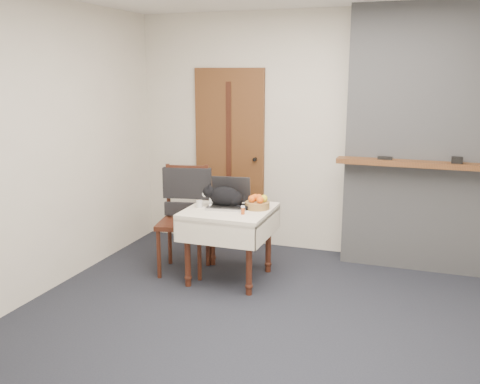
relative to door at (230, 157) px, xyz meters
The scene contains 12 objects.
ground 2.52m from the door, 58.72° to the right, with size 4.50×4.50×0.00m, color black.
room_shell 2.07m from the door, 51.56° to the right, with size 4.52×4.01×2.61m.
door is the anchor object (origin of this frame).
chimney 2.12m from the door, ahead, with size 1.62×0.48×2.60m.
side_table 1.26m from the door, 69.64° to the right, with size 0.78×0.78×0.70m.
laptop 1.13m from the door, 69.64° to the right, with size 0.41×0.37×0.28m.
cat 1.14m from the door, 71.41° to the right, with size 0.48×0.23×0.23m.
cream_jar 1.20m from the door, 83.58° to the right, with size 0.06×0.06×0.07m, color silver.
pill_bottle 1.42m from the door, 64.49° to the right, with size 0.04×0.04×0.08m.
fruit_basket 1.24m from the door, 56.96° to the right, with size 0.23×0.23×0.13m.
desk_clutter 1.25m from the door, 62.55° to the right, with size 0.13×0.01×0.01m, color black.
chair 1.04m from the door, 95.86° to the right, with size 0.56×0.55×1.06m.
Camera 1 is at (0.94, -3.69, 1.97)m, focal length 40.00 mm.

